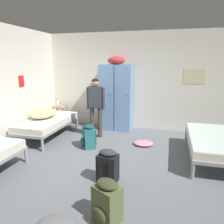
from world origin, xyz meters
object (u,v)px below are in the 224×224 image
at_px(bed_left_rear, 47,122).
at_px(lotion_bottle, 61,105).
at_px(bed_right, 212,141).
at_px(bedding_heap, 43,113).
at_px(locker_bank, 116,96).
at_px(water_bottle, 58,103).
at_px(backpack_black, 108,166).
at_px(clothes_pile_pink, 143,143).
at_px(backpack_olive, 107,202).
at_px(backpack_teal, 88,137).
at_px(shelf_unit, 60,113).
at_px(person_traveler, 96,102).

height_order(bed_left_rear, lotion_bottle, lotion_bottle).
distance_m(bed_right, bedding_heap, 4.08).
distance_m(locker_bank, water_bottle, 1.92).
height_order(bed_right, backpack_black, backpack_black).
bearing_deg(clothes_pile_pink, bedding_heap, 179.89).
distance_m(bedding_heap, backpack_olive, 3.68).
xyz_separation_m(water_bottle, backpack_teal, (1.64, -1.61, -0.42)).
bearing_deg(shelf_unit, bedding_heap, -84.25).
bearing_deg(water_bottle, bedding_heap, -80.33).
xyz_separation_m(bed_right, backpack_black, (-1.77, -1.33, -0.12)).
height_order(water_bottle, backpack_teal, water_bottle).
height_order(locker_bank, bedding_heap, locker_bank).
xyz_separation_m(shelf_unit, person_traveler, (1.48, -0.83, 0.57)).
bearing_deg(bed_left_rear, bed_right, -5.41).
bearing_deg(lotion_bottle, shelf_unit, 150.26).
bearing_deg(water_bottle, clothes_pile_pink, -21.61).
xyz_separation_m(locker_bank, bed_right, (2.34, -1.49, -0.59)).
bearing_deg(bed_left_rear, clothes_pile_pink, 1.07).
bearing_deg(backpack_black, bedding_heap, 142.40).
distance_m(bed_right, water_bottle, 4.52).
xyz_separation_m(lotion_bottle, clothes_pile_pink, (2.68, -1.06, -0.59)).
distance_m(bedding_heap, water_bottle, 1.14).
bearing_deg(person_traveler, bed_right, -14.55).
height_order(bed_right, backpack_teal, backpack_teal).
relative_size(person_traveler, backpack_olive, 2.75).
distance_m(bedding_heap, backpack_black, 2.90).
bearing_deg(backpack_black, clothes_pile_pink, 78.17).
bearing_deg(person_traveler, clothes_pile_pink, -12.30).
height_order(bedding_heap, backpack_olive, bedding_heap).
bearing_deg(lotion_bottle, backpack_olive, -55.43).
height_order(bed_right, lotion_bottle, lotion_bottle).
bearing_deg(lotion_bottle, bedding_heap, -87.81).
height_order(bed_right, bedding_heap, bedding_heap).
xyz_separation_m(locker_bank, bedding_heap, (-1.71, -1.06, -0.36)).
height_order(shelf_unit, lotion_bottle, lotion_bottle).
xyz_separation_m(shelf_unit, lotion_bottle, (0.07, -0.04, 0.29)).
bearing_deg(backpack_black, person_traveler, 114.15).
distance_m(person_traveler, lotion_bottle, 1.64).
height_order(backpack_black, clothes_pile_pink, backpack_black).
distance_m(locker_bank, backpack_teal, 1.73).
bearing_deg(shelf_unit, water_bottle, 165.96).
bearing_deg(backpack_teal, lotion_bottle, 133.80).
bearing_deg(backpack_olive, clothes_pile_pink, 87.34).
bearing_deg(water_bottle, backpack_teal, -44.53).
height_order(lotion_bottle, backpack_teal, lotion_bottle).
distance_m(bed_left_rear, bed_right, 3.93).
bearing_deg(bed_right, clothes_pile_pink, 163.44).
bearing_deg(water_bottle, backpack_black, -49.32).
height_order(person_traveler, lotion_bottle, person_traveler).
xyz_separation_m(shelf_unit, bed_left_rear, (0.25, -1.15, 0.04)).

